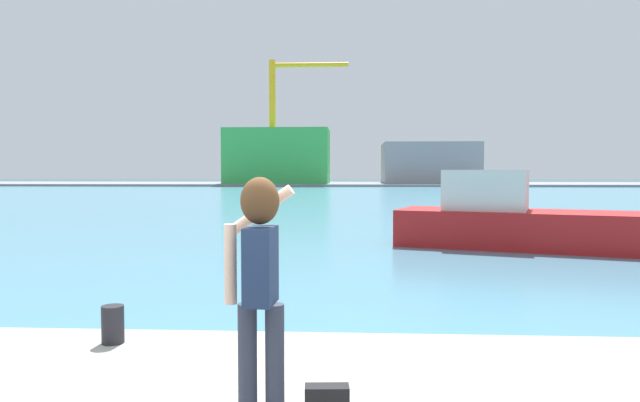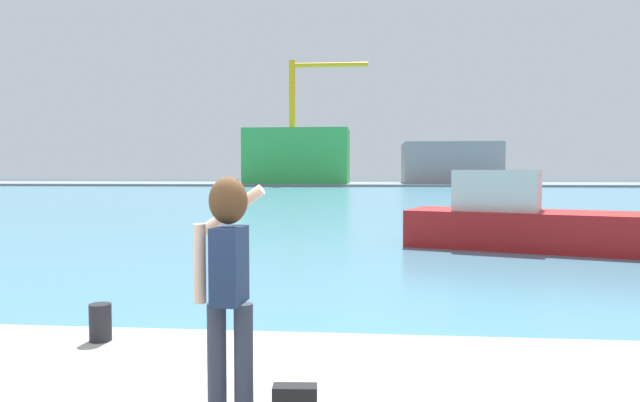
% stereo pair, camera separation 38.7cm
% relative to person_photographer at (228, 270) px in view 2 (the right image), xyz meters
% --- Properties ---
extents(ground_plane, '(220.00, 220.00, 0.00)m').
position_rel_person_photographer_xyz_m(ground_plane, '(-0.44, 50.22, -1.69)').
color(ground_plane, '#334751').
extents(harbor_water, '(140.00, 100.00, 0.02)m').
position_rel_person_photographer_xyz_m(harbor_water, '(-0.44, 52.22, -1.68)').
color(harbor_water, teal).
rests_on(harbor_water, ground_plane).
extents(far_shore_dock, '(140.00, 20.00, 0.37)m').
position_rel_person_photographer_xyz_m(far_shore_dock, '(-0.44, 92.22, -1.51)').
color(far_shore_dock, gray).
rests_on(far_shore_dock, ground_plane).
extents(person_photographer, '(0.53, 0.55, 1.74)m').
position_rel_person_photographer_xyz_m(person_photographer, '(0.00, 0.00, 0.00)').
color(person_photographer, '#2D3342').
rests_on(person_photographer, quay_promenade).
extents(handbag, '(0.33, 0.16, 0.24)m').
position_rel_person_photographer_xyz_m(handbag, '(0.49, -0.04, -0.95)').
color(handbag, black).
rests_on(handbag, quay_promenade).
extents(harbor_bollard, '(0.23, 0.23, 0.39)m').
position_rel_person_photographer_xyz_m(harbor_bollard, '(-1.80, 1.69, -0.87)').
color(harbor_bollard, black).
rests_on(harbor_bollard, quay_promenade).
extents(boat_moored, '(7.56, 4.76, 2.41)m').
position_rel_person_photographer_xyz_m(boat_moored, '(5.52, 14.43, -0.83)').
color(boat_moored, '#B21919').
rests_on(boat_moored, harbor_water).
extents(warehouse_left, '(16.28, 9.07, 8.62)m').
position_rel_person_photographer_xyz_m(warehouse_left, '(-11.33, 89.11, 2.99)').
color(warehouse_left, green).
rests_on(warehouse_left, far_shore_dock).
extents(warehouse_right, '(14.93, 13.52, 6.48)m').
position_rel_person_photographer_xyz_m(warehouse_right, '(13.00, 93.12, 1.92)').
color(warehouse_right, gray).
rests_on(warehouse_right, far_shore_dock).
extents(port_crane, '(12.32, 1.00, 19.19)m').
position_rel_person_photographer_xyz_m(port_crane, '(-10.58, 87.54, 10.31)').
color(port_crane, yellow).
rests_on(port_crane, far_shore_dock).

